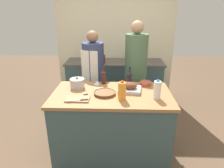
{
  "coord_description": "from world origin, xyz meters",
  "views": [
    {
      "loc": [
        0.09,
        -2.36,
        1.95
      ],
      "look_at": [
        0.0,
        0.13,
        0.99
      ],
      "focal_mm": 32.0,
      "sensor_mm": 36.0,
      "label": 1
    }
  ],
  "objects_px": {
    "cutting_board": "(78,99)",
    "knife_paring": "(82,95)",
    "mixing_bowl": "(146,83)",
    "wine_bottle_green": "(104,77)",
    "person_cook_guest": "(136,69)",
    "wine_glass_left": "(97,83)",
    "condiment_bottle_tall": "(104,59)",
    "wine_bottle_dark": "(130,78)",
    "stock_pot": "(77,83)",
    "juice_jug": "(122,91)",
    "condiment_bottle_short": "(129,56)",
    "wicker_basket": "(105,93)",
    "milk_jug": "(157,90)",
    "person_cook_aproned": "(94,75)",
    "knife_chef": "(79,100)",
    "roasting_pan": "(130,88)"
  },
  "relations": [
    {
      "from": "wine_bottle_green",
      "to": "condiment_bottle_short",
      "type": "relative_size",
      "value": 1.75
    },
    {
      "from": "stock_pot",
      "to": "milk_jug",
      "type": "bearing_deg",
      "value": -16.88
    },
    {
      "from": "mixing_bowl",
      "to": "wine_bottle_green",
      "type": "relative_size",
      "value": 0.62
    },
    {
      "from": "cutting_board",
      "to": "person_cook_aproned",
      "type": "height_order",
      "value": "person_cook_aproned"
    },
    {
      "from": "wine_bottle_green",
      "to": "person_cook_guest",
      "type": "height_order",
      "value": "person_cook_guest"
    },
    {
      "from": "wicker_basket",
      "to": "knife_paring",
      "type": "xyz_separation_m",
      "value": [
        -0.29,
        -0.05,
        -0.02
      ]
    },
    {
      "from": "condiment_bottle_short",
      "to": "stock_pot",
      "type": "bearing_deg",
      "value": -116.07
    },
    {
      "from": "mixing_bowl",
      "to": "condiment_bottle_tall",
      "type": "height_order",
      "value": "condiment_bottle_tall"
    },
    {
      "from": "wine_glass_left",
      "to": "condiment_bottle_tall",
      "type": "xyz_separation_m",
      "value": [
        -0.01,
        1.29,
        0.01
      ]
    },
    {
      "from": "condiment_bottle_short",
      "to": "person_cook_guest",
      "type": "distance_m",
      "value": 0.89
    },
    {
      "from": "stock_pot",
      "to": "wine_glass_left",
      "type": "relative_size",
      "value": 1.78
    },
    {
      "from": "cutting_board",
      "to": "mixing_bowl",
      "type": "distance_m",
      "value": 1.01
    },
    {
      "from": "cutting_board",
      "to": "stock_pot",
      "type": "bearing_deg",
      "value": 101.47
    },
    {
      "from": "roasting_pan",
      "to": "person_cook_aproned",
      "type": "relative_size",
      "value": 0.2
    },
    {
      "from": "wicker_basket",
      "to": "milk_jug",
      "type": "distance_m",
      "value": 0.65
    },
    {
      "from": "stock_pot",
      "to": "juice_jug",
      "type": "bearing_deg",
      "value": -30.22
    },
    {
      "from": "wicker_basket",
      "to": "person_cook_aproned",
      "type": "height_order",
      "value": "person_cook_aproned"
    },
    {
      "from": "condiment_bottle_tall",
      "to": "person_cook_aproned",
      "type": "bearing_deg",
      "value": -100.89
    },
    {
      "from": "mixing_bowl",
      "to": "wine_bottle_dark",
      "type": "distance_m",
      "value": 0.24
    },
    {
      "from": "wine_glass_left",
      "to": "condiment_bottle_tall",
      "type": "bearing_deg",
      "value": 90.26
    },
    {
      "from": "wine_bottle_green",
      "to": "condiment_bottle_tall",
      "type": "xyz_separation_m",
      "value": [
        -0.08,
        1.09,
        -0.01
      ]
    },
    {
      "from": "person_cook_aproned",
      "to": "person_cook_guest",
      "type": "relative_size",
      "value": 0.92
    },
    {
      "from": "stock_pot",
      "to": "wine_bottle_dark",
      "type": "height_order",
      "value": "wine_bottle_dark"
    },
    {
      "from": "wine_bottle_green",
      "to": "knife_chef",
      "type": "xyz_separation_m",
      "value": [
        -0.25,
        -0.61,
        -0.09
      ]
    },
    {
      "from": "condiment_bottle_short",
      "to": "mixing_bowl",
      "type": "bearing_deg",
      "value": -82.75
    },
    {
      "from": "roasting_pan",
      "to": "wine_bottle_dark",
      "type": "xyz_separation_m",
      "value": [
        0.01,
        0.22,
        0.06
      ]
    },
    {
      "from": "juice_jug",
      "to": "person_cook_guest",
      "type": "distance_m",
      "value": 1.06
    },
    {
      "from": "cutting_board",
      "to": "condiment_bottle_short",
      "type": "distance_m",
      "value": 2.07
    },
    {
      "from": "milk_jug",
      "to": "roasting_pan",
      "type": "bearing_deg",
      "value": 146.69
    },
    {
      "from": "wine_glass_left",
      "to": "stock_pot",
      "type": "bearing_deg",
      "value": 174.23
    },
    {
      "from": "cutting_board",
      "to": "knife_paring",
      "type": "distance_m",
      "value": 0.12
    },
    {
      "from": "juice_jug",
      "to": "knife_paring",
      "type": "distance_m",
      "value": 0.52
    },
    {
      "from": "cutting_board",
      "to": "wine_bottle_dark",
      "type": "xyz_separation_m",
      "value": [
        0.64,
        0.5,
        0.1
      ]
    },
    {
      "from": "wicker_basket",
      "to": "wine_glass_left",
      "type": "relative_size",
      "value": 2.49
    },
    {
      "from": "roasting_pan",
      "to": "wine_bottle_dark",
      "type": "height_order",
      "value": "wine_bottle_dark"
    },
    {
      "from": "wine_bottle_green",
      "to": "condiment_bottle_tall",
      "type": "height_order",
      "value": "wine_bottle_green"
    },
    {
      "from": "wine_bottle_dark",
      "to": "condiment_bottle_short",
      "type": "xyz_separation_m",
      "value": [
        0.05,
        1.45,
        -0.03
      ]
    },
    {
      "from": "milk_jug",
      "to": "wine_bottle_dark",
      "type": "height_order",
      "value": "wine_bottle_dark"
    },
    {
      "from": "condiment_bottle_short",
      "to": "person_cook_guest",
      "type": "relative_size",
      "value": 0.09
    },
    {
      "from": "knife_paring",
      "to": "wine_bottle_green",
      "type": "bearing_deg",
      "value": 60.85
    },
    {
      "from": "wine_glass_left",
      "to": "knife_paring",
      "type": "distance_m",
      "value": 0.3
    },
    {
      "from": "milk_jug",
      "to": "mixing_bowl",
      "type": "bearing_deg",
      "value": 100.7
    },
    {
      "from": "person_cook_aproned",
      "to": "mixing_bowl",
      "type": "bearing_deg",
      "value": -18.36
    },
    {
      "from": "cutting_board",
      "to": "mixing_bowl",
      "type": "bearing_deg",
      "value": 30.11
    },
    {
      "from": "wicker_basket",
      "to": "condiment_bottle_short",
      "type": "xyz_separation_m",
      "value": [
        0.37,
        1.79,
        0.06
      ]
    },
    {
      "from": "roasting_pan",
      "to": "wine_bottle_green",
      "type": "distance_m",
      "value": 0.46
    },
    {
      "from": "mixing_bowl",
      "to": "juice_jug",
      "type": "bearing_deg",
      "value": -125.72
    },
    {
      "from": "milk_jug",
      "to": "person_cook_aproned",
      "type": "height_order",
      "value": "person_cook_aproned"
    },
    {
      "from": "wine_bottle_dark",
      "to": "knife_chef",
      "type": "bearing_deg",
      "value": -137.99
    },
    {
      "from": "stock_pot",
      "to": "mixing_bowl",
      "type": "xyz_separation_m",
      "value": [
        0.95,
        0.12,
        -0.03
      ]
    }
  ]
}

